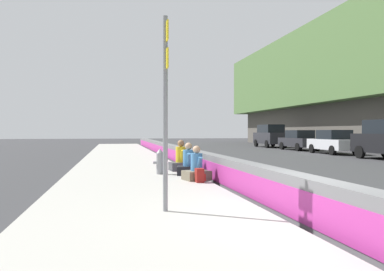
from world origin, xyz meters
TOP-DOWN VIEW (x-y plane):
  - ground_plane at (0.00, 0.00)m, footprint 160.00×160.00m
  - sidewalk_strip at (0.00, 2.65)m, footprint 80.00×4.40m
  - jersey_barrier at (0.00, 0.00)m, footprint 76.00×0.45m
  - route_sign_post at (1.13, 2.30)m, footprint 0.44×0.09m
  - fire_hydrant at (7.28, 1.68)m, footprint 0.26×0.46m
  - seated_person_foreground at (5.47, 0.77)m, footprint 0.79×0.87m
  - seated_person_middle at (6.87, 0.75)m, footprint 0.77×0.87m
  - seated_person_rear at (8.34, 0.75)m, footprint 0.76×0.87m
  - backpack at (4.93, 0.79)m, footprint 0.32×0.28m
  - parked_car_fourth at (18.91, -12.12)m, footprint 4.56×2.07m
  - parked_car_midline at (24.35, -12.28)m, footprint 4.53×2.00m
  - parked_car_far at (30.56, -12.29)m, footprint 4.84×2.15m

SIDE VIEW (x-z plane):
  - ground_plane at x=0.00m, z-range 0.00..0.00m
  - sidewalk_strip at x=0.00m, z-range 0.00..0.14m
  - backpack at x=4.93m, z-range 0.13..0.53m
  - jersey_barrier at x=0.00m, z-range 0.00..0.85m
  - seated_person_foreground at x=5.47m, z-range -0.05..0.98m
  - seated_person_middle at x=6.87m, z-range -0.06..1.03m
  - seated_person_rear at x=8.34m, z-range -0.08..1.08m
  - fire_hydrant at x=7.28m, z-range 0.15..1.03m
  - parked_car_fourth at x=18.91m, z-range 0.01..1.72m
  - parked_car_midline at x=24.35m, z-range 0.01..1.72m
  - parked_car_far at x=30.56m, z-range 0.04..2.32m
  - route_sign_post at x=1.13m, z-range 0.41..4.01m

